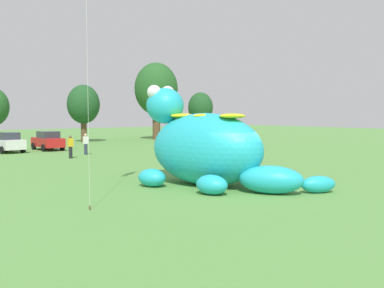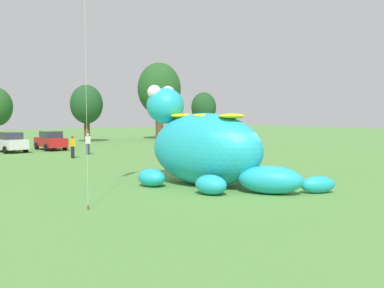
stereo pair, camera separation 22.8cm
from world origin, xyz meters
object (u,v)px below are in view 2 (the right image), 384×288
spectator_near_inflatable (88,144)px  spectator_mid_field (165,147)px  giant_inflatable_creature (206,148)px  car_red (51,141)px  car_white (10,142)px  spectator_by_cars (73,147)px

spectator_near_inflatable → spectator_mid_field: size_ratio=1.00×
giant_inflatable_creature → car_red: bearing=87.3°
spectator_mid_field → car_white: bearing=122.4°
car_white → spectator_mid_field: car_white is taller
giant_inflatable_creature → spectator_by_cars: size_ratio=5.07×
giant_inflatable_creature → car_red: 23.78m
car_red → spectator_mid_field: 13.17m
spectator_near_inflatable → spectator_by_cars: 2.95m
car_red → giant_inflatable_creature: bearing=-92.7°
giant_inflatable_creature → car_white: giant_inflatable_creature is taller
spectator_by_cars → car_white: bearing=105.8°
car_white → spectator_near_inflatable: car_white is taller
car_red → spectator_by_cars: bearing=-98.9°
giant_inflatable_creature → spectator_near_inflatable: bearing=83.6°
car_white → car_red: bearing=3.3°
giant_inflatable_creature → spectator_near_inflatable: size_ratio=5.07×
car_white → spectator_near_inflatable: size_ratio=2.49×
car_red → car_white: bearing=-176.7°
car_red → spectator_by_cars: 8.48m
car_red → spectator_by_cars: size_ratio=2.41×
giant_inflatable_creature → spectator_mid_field: size_ratio=5.07×
car_red → spectator_mid_field: bearing=-71.4°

